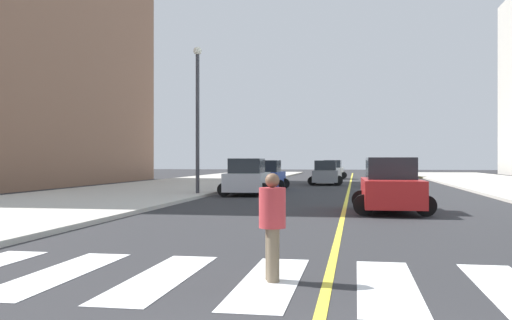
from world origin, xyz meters
name	(u,v)px	position (x,y,z in m)	size (l,w,h in m)	color
sidewalk_kerb_west	(81,199)	(-12.20, 20.00, 0.07)	(10.00, 120.00, 0.15)	#B2ADA3
crosswalk_paint	(328,283)	(0.00, 4.00, 0.01)	(13.50, 4.00, 0.01)	silver
lane_divider_paint	(350,185)	(0.00, 40.00, 0.01)	(0.16, 80.00, 0.01)	yellow
car_yellow_nearest	(403,169)	(5.44, 58.09, 0.90)	(2.72, 4.32, 1.92)	gold
car_silver_second	(247,178)	(-5.40, 25.82, 0.93)	(2.88, 4.53, 2.00)	#B7B7BC
car_blue_third	(267,176)	(-5.23, 31.72, 0.89)	(2.65, 4.25, 1.90)	#2D479E
car_red_fourth	(391,187)	(1.71, 16.65, 0.94)	(2.88, 4.54, 2.01)	red
car_white_fifth	(333,170)	(-1.83, 53.59, 0.89)	(2.75, 4.31, 1.90)	silver
car_gray_sixth	(326,173)	(-1.85, 39.59, 0.88)	(2.67, 4.23, 1.88)	slate
pedestrian_crossing	(272,222)	(-0.87, 3.98, 0.94)	(0.42, 0.42, 1.71)	brown
street_lamp	(198,107)	(-7.88, 24.64, 4.73)	(0.44, 0.44, 7.81)	#38383D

